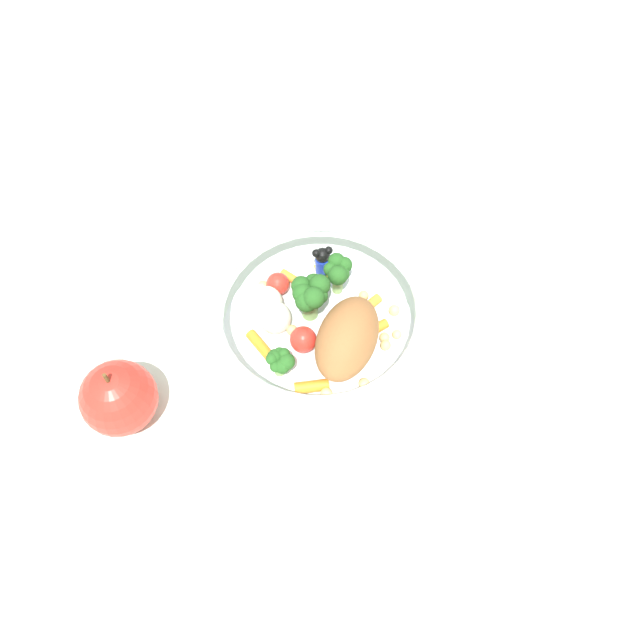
# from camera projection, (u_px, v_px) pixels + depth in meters

# --- Properties ---
(ground_plane) EXTENTS (2.40, 2.40, 0.00)m
(ground_plane) POSITION_uv_depth(u_px,v_px,m) (331.00, 326.00, 0.67)
(ground_plane) COLOR silver
(food_container) EXTENTS (0.21, 0.21, 0.07)m
(food_container) POSITION_uv_depth(u_px,v_px,m) (320.00, 322.00, 0.64)
(food_container) COLOR white
(food_container) RESTS_ON ground_plane
(loose_apple) EXTENTS (0.07, 0.07, 0.08)m
(loose_apple) POSITION_uv_depth(u_px,v_px,m) (119.00, 398.00, 0.59)
(loose_apple) COLOR red
(loose_apple) RESTS_ON ground_plane
(folded_napkin) EXTENTS (0.16, 0.17, 0.01)m
(folded_napkin) POSITION_uv_depth(u_px,v_px,m) (564.00, 318.00, 0.67)
(folded_napkin) COLOR silver
(folded_napkin) RESTS_ON ground_plane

